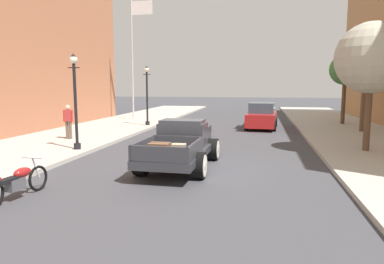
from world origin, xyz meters
TOP-DOWN VIEW (x-y plane):
  - ground_plane at (0.00, 0.00)m, footprint 140.00×140.00m
  - sidewalk_left at (-7.25, 0.00)m, footprint 5.50×64.00m
  - hotrod_truck_gunmetal at (-0.38, 0.24)m, footprint 2.27×4.98m
  - motorcycle_parked at (-3.52, -4.07)m, footprint 0.62×2.12m
  - car_background_red at (2.32, 11.44)m, footprint 2.09×4.41m
  - pedestrian_sidewalk_left at (-6.93, 4.12)m, footprint 0.53×0.22m
  - street_lamp_near at (-5.11, 1.65)m, footprint 0.50×0.32m
  - street_lamp_far at (-5.07, 10.62)m, footprint 0.50×0.32m
  - flagpole at (-7.30, 14.61)m, footprint 1.74×0.16m
  - street_tree_nearest at (6.41, 3.60)m, footprint 2.77×2.77m
  - street_tree_second at (7.88, 9.85)m, footprint 2.18×2.18m
  - street_tree_third at (7.71, 13.90)m, footprint 2.06×2.06m

SIDE VIEW (x-z plane):
  - ground_plane at x=0.00m, z-range 0.00..0.00m
  - sidewalk_left at x=-7.25m, z-range 0.00..0.15m
  - motorcycle_parked at x=-3.52m, z-range -0.02..0.91m
  - hotrod_truck_gunmetal at x=-0.38m, z-range -0.04..1.54m
  - car_background_red at x=2.32m, z-range -0.06..1.59m
  - pedestrian_sidewalk_left at x=-6.93m, z-range 0.26..1.91m
  - street_lamp_near at x=-5.11m, z-range 0.46..4.31m
  - street_lamp_far at x=-5.07m, z-range 0.46..4.31m
  - street_tree_third at x=7.71m, z-range 1.41..6.08m
  - street_tree_nearest at x=6.41m, z-range 1.26..6.30m
  - street_tree_second at x=7.88m, z-range 1.58..6.71m
  - flagpole at x=-7.30m, z-range 1.19..10.35m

